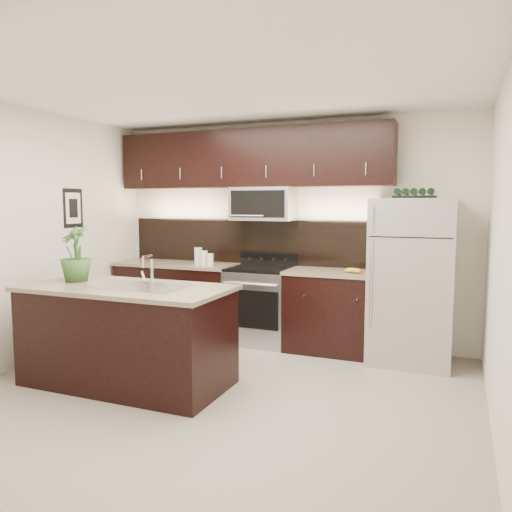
% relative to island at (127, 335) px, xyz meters
% --- Properties ---
extents(ground, '(4.50, 4.50, 0.00)m').
position_rel_island_xyz_m(ground, '(0.89, 0.08, -0.47)').
color(ground, gray).
rests_on(ground, ground).
extents(room_walls, '(4.52, 4.02, 2.71)m').
position_rel_island_xyz_m(room_walls, '(0.78, 0.05, 1.22)').
color(room_walls, silver).
rests_on(room_walls, ground).
extents(counter_run, '(3.51, 0.65, 0.94)m').
position_rel_island_xyz_m(counter_run, '(0.43, 1.77, -0.00)').
color(counter_run, black).
rests_on(counter_run, ground).
extents(upper_fixtures, '(3.49, 0.40, 1.66)m').
position_rel_island_xyz_m(upper_fixtures, '(0.46, 1.92, 1.67)').
color(upper_fixtures, black).
rests_on(upper_fixtures, counter_run).
extents(island, '(1.96, 0.96, 0.94)m').
position_rel_island_xyz_m(island, '(0.00, 0.00, 0.00)').
color(island, black).
rests_on(island, ground).
extents(sink_faucet, '(0.84, 0.50, 0.28)m').
position_rel_island_xyz_m(sink_faucet, '(0.15, 0.01, 0.48)').
color(sink_faucet, silver).
rests_on(sink_faucet, island).
extents(refrigerator, '(0.85, 0.76, 1.76)m').
position_rel_island_xyz_m(refrigerator, '(2.41, 1.71, 0.41)').
color(refrigerator, '#B2B2B7').
rests_on(refrigerator, ground).
extents(wine_rack, '(0.43, 0.27, 0.10)m').
position_rel_island_xyz_m(wine_rack, '(2.41, 1.71, 1.33)').
color(wine_rack, black).
rests_on(wine_rack, refrigerator).
extents(plant, '(0.38, 0.38, 0.55)m').
position_rel_island_xyz_m(plant, '(-0.63, 0.05, 0.74)').
color(plant, '#2C5421').
rests_on(plant, island).
extents(canisters, '(0.30, 0.18, 0.21)m').
position_rel_island_xyz_m(canisters, '(-0.10, 1.69, 0.56)').
color(canisters, silver).
rests_on(canisters, counter_run).
extents(french_press, '(0.11, 0.11, 0.33)m').
position_rel_island_xyz_m(french_press, '(2.06, 1.72, 0.59)').
color(french_press, silver).
rests_on(french_press, counter_run).
extents(bananas, '(0.22, 0.19, 0.06)m').
position_rel_island_xyz_m(bananas, '(1.74, 1.69, 0.50)').
color(bananas, gold).
rests_on(bananas, counter_run).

